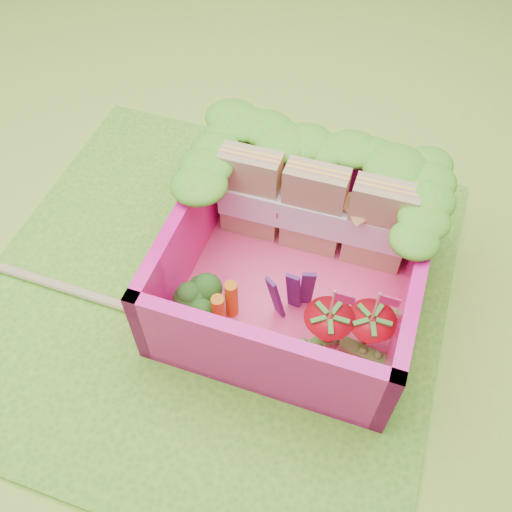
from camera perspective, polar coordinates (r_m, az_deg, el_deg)
The scene contains 13 objects.
ground at distance 3.32m, azimuth -4.31°, elevation -3.54°, with size 14.00×14.00×0.00m, color #B4DD3E.
placemat at distance 3.31m, azimuth -4.32°, elevation -3.39°, with size 2.60×2.60×0.03m, color #57AA26.
bento_floor at distance 3.26m, azimuth 3.68°, elevation -3.38°, with size 1.30×1.30×0.05m, color #FF417E.
bento_box at distance 3.06m, azimuth 3.92°, elevation -0.79°, with size 1.30×1.30×0.55m.
lettuce_ruffle at distance 3.13m, azimuth 6.85°, elevation 9.72°, with size 1.43×0.83×0.11m.
sandwich_stack at distance 3.21m, azimuth 5.82°, elevation 4.58°, with size 1.09×0.19×0.60m.
broccoli at distance 3.01m, azimuth -6.17°, elevation -4.33°, with size 0.32×0.32×0.24m.
carrot_sticks at distance 3.01m, azimuth -3.11°, elevation -5.06°, with size 0.10×0.18×0.28m.
purple_wedges at distance 2.99m, azimuth 3.63°, elevation -3.66°, with size 0.21×0.16×0.38m.
strawberry_left at distance 2.96m, azimuth 7.12°, elevation -7.34°, with size 0.26×0.26×0.50m.
strawberry_right at distance 2.98m, azimuth 11.13°, elevation -7.47°, with size 0.25×0.25×0.49m.
snap_peas at distance 3.08m, azimuth 9.69°, elevation -8.20°, with size 0.61×0.52×0.05m.
chopsticks at distance 3.59m, azimuth -22.39°, elevation -1.67°, with size 2.11×0.08×0.04m.
Camera 1 is at (0.83, -1.64, 2.77)m, focal length 40.00 mm.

